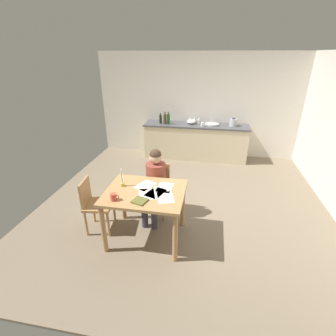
# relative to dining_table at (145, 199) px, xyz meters

# --- Properties ---
(ground_plane) EXTENTS (5.20, 5.20, 0.04)m
(ground_plane) POSITION_rel_dining_table_xyz_m (0.45, 1.08, -0.69)
(ground_plane) COLOR #7A6B56
(wall_back) EXTENTS (5.20, 0.12, 2.60)m
(wall_back) POSITION_rel_dining_table_xyz_m (0.45, 3.68, 0.63)
(wall_back) COLOR silver
(wall_back) RESTS_ON ground
(kitchen_counter) EXTENTS (2.65, 0.64, 0.90)m
(kitchen_counter) POSITION_rel_dining_table_xyz_m (0.45, 3.32, -0.22)
(kitchen_counter) COLOR beige
(kitchen_counter) RESTS_ON ground
(dining_table) EXTENTS (1.10, 0.90, 0.79)m
(dining_table) POSITION_rel_dining_table_xyz_m (0.00, 0.00, 0.00)
(dining_table) COLOR tan
(dining_table) RESTS_ON ground
(chair_at_table) EXTENTS (0.43, 0.43, 0.87)m
(chair_at_table) POSITION_rel_dining_table_xyz_m (0.02, 0.69, -0.18)
(chair_at_table) COLOR tan
(chair_at_table) RESTS_ON ground
(person_seated) EXTENTS (0.34, 0.61, 1.19)m
(person_seated) POSITION_rel_dining_table_xyz_m (0.01, 0.54, 0.01)
(person_seated) COLOR brown
(person_seated) RESTS_ON ground
(chair_side_empty) EXTENTS (0.44, 0.44, 0.86)m
(chair_side_empty) POSITION_rel_dining_table_xyz_m (-0.81, 0.05, -0.19)
(chair_side_empty) COLOR tan
(chair_side_empty) RESTS_ON ground
(coffee_mug) EXTENTS (0.12, 0.08, 0.10)m
(coffee_mug) POSITION_rel_dining_table_xyz_m (-0.34, -0.29, 0.18)
(coffee_mug) COLOR #D84C3F
(coffee_mug) RESTS_ON dining_table
(candlestick) EXTENTS (0.06, 0.06, 0.27)m
(candlestick) POSITION_rel_dining_table_xyz_m (-0.36, 0.09, 0.20)
(candlestick) COLOR gold
(candlestick) RESTS_ON dining_table
(book_magazine) EXTENTS (0.22, 0.22, 0.02)m
(book_magazine) POSITION_rel_dining_table_xyz_m (0.00, -0.26, 0.14)
(book_magazine) COLOR brown
(book_magazine) RESTS_ON dining_table
(paper_letter) EXTENTS (0.32, 0.36, 0.00)m
(paper_letter) POSITION_rel_dining_table_xyz_m (-0.04, 0.17, 0.13)
(paper_letter) COLOR white
(paper_letter) RESTS_ON dining_table
(paper_bill) EXTENTS (0.29, 0.35, 0.00)m
(paper_bill) POSITION_rel_dining_table_xyz_m (0.05, -0.07, 0.13)
(paper_bill) COLOR white
(paper_bill) RESTS_ON dining_table
(paper_envelope) EXTENTS (0.29, 0.35, 0.00)m
(paper_envelope) POSITION_rel_dining_table_xyz_m (0.31, -0.10, 0.13)
(paper_envelope) COLOR white
(paper_envelope) RESTS_ON dining_table
(paper_receipt) EXTENTS (0.30, 0.35, 0.00)m
(paper_receipt) POSITION_rel_dining_table_xyz_m (0.16, -0.01, 0.13)
(paper_receipt) COLOR white
(paper_receipt) RESTS_ON dining_table
(paper_notice) EXTENTS (0.23, 0.31, 0.00)m
(paper_notice) POSITION_rel_dining_table_xyz_m (0.25, 0.16, 0.13)
(paper_notice) COLOR white
(paper_notice) RESTS_ON dining_table
(sink_unit) EXTENTS (0.36, 0.36, 0.24)m
(sink_unit) POSITION_rel_dining_table_xyz_m (0.84, 3.33, 0.26)
(sink_unit) COLOR #B2B7BC
(sink_unit) RESTS_ON kitchen_counter
(bottle_oil) EXTENTS (0.07, 0.07, 0.26)m
(bottle_oil) POSITION_rel_dining_table_xyz_m (-0.46, 3.26, 0.34)
(bottle_oil) COLOR black
(bottle_oil) RESTS_ON kitchen_counter
(bottle_vinegar) EXTENTS (0.07, 0.07, 0.30)m
(bottle_vinegar) POSITION_rel_dining_table_xyz_m (-0.34, 3.23, 0.36)
(bottle_vinegar) COLOR #593319
(bottle_vinegar) RESTS_ON kitchen_counter
(bottle_wine_red) EXTENTS (0.08, 0.08, 0.31)m
(bottle_wine_red) POSITION_rel_dining_table_xyz_m (-0.25, 3.23, 0.36)
(bottle_wine_red) COLOR #194C23
(bottle_wine_red) RESTS_ON kitchen_counter
(mixing_bowl) EXTENTS (0.23, 0.23, 0.10)m
(mixing_bowl) POSITION_rel_dining_table_xyz_m (0.32, 3.36, 0.28)
(mixing_bowl) COLOR white
(mixing_bowl) RESTS_ON kitchen_counter
(stovetop_kettle) EXTENTS (0.18, 0.18, 0.22)m
(stovetop_kettle) POSITION_rel_dining_table_xyz_m (1.36, 3.32, 0.33)
(stovetop_kettle) COLOR #B7BABF
(stovetop_kettle) RESTS_ON kitchen_counter
(wine_glass_near_sink) EXTENTS (0.07, 0.07, 0.15)m
(wine_glass_near_sink) POSITION_rel_dining_table_xyz_m (0.50, 3.47, 0.34)
(wine_glass_near_sink) COLOR silver
(wine_glass_near_sink) RESTS_ON kitchen_counter
(wine_glass_by_kettle) EXTENTS (0.07, 0.07, 0.15)m
(wine_glass_by_kettle) POSITION_rel_dining_table_xyz_m (0.39, 3.47, 0.34)
(wine_glass_by_kettle) COLOR silver
(wine_glass_by_kettle) RESTS_ON kitchen_counter
(wine_glass_back_left) EXTENTS (0.07, 0.07, 0.15)m
(wine_glass_back_left) POSITION_rel_dining_table_xyz_m (0.27, 3.47, 0.34)
(wine_glass_back_left) COLOR silver
(wine_glass_back_left) RESTS_ON kitchen_counter
(teacup_on_counter) EXTENTS (0.11, 0.08, 0.10)m
(teacup_on_counter) POSITION_rel_dining_table_xyz_m (0.61, 3.17, 0.28)
(teacup_on_counter) COLOR white
(teacup_on_counter) RESTS_ON kitchen_counter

